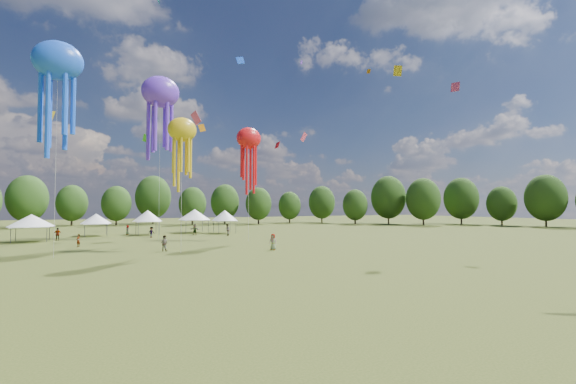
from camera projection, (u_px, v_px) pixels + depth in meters
name	position (u px, v px, depth m)	size (l,w,h in m)	color
ground	(397.00, 326.00, 15.41)	(300.00, 300.00, 0.00)	#384416
spectator_near	(164.00, 243.00, 41.14)	(0.84, 0.65, 1.72)	gray
spectators_far	(175.00, 232.00, 58.27)	(25.28, 33.22, 1.92)	gray
festival_tents	(146.00, 217.00, 63.82)	(34.01, 13.17, 4.32)	#47474C
show_kites	(102.00, 102.00, 46.92)	(38.06, 19.32, 25.36)	blue
small_kites	(173.00, 31.00, 54.27)	(70.89, 49.32, 42.60)	blue
treeline	(133.00, 197.00, 69.13)	(201.57, 95.24, 13.43)	#38281C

